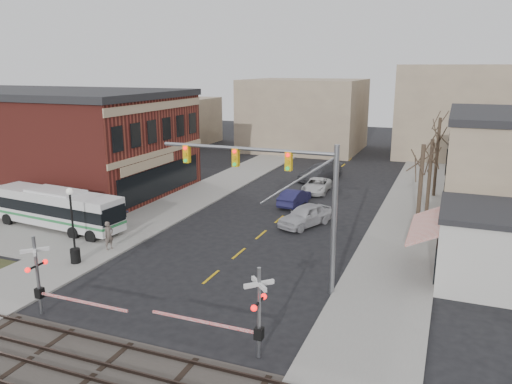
% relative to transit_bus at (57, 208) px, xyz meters
% --- Properties ---
extents(ground, '(160.00, 160.00, 0.00)m').
position_rel_transit_bus_xyz_m(ground, '(14.48, -5.68, -1.62)').
color(ground, black).
rests_on(ground, ground).
extents(sidewalk_west, '(5.00, 60.00, 0.12)m').
position_rel_transit_bus_xyz_m(sidewalk_west, '(4.98, 14.32, -1.56)').
color(sidewalk_west, gray).
rests_on(sidewalk_west, ground).
extents(sidewalk_east, '(5.00, 60.00, 0.12)m').
position_rel_transit_bus_xyz_m(sidewalk_east, '(23.98, 14.32, -1.56)').
color(sidewalk_east, gray).
rests_on(sidewalk_east, ground).
extents(ballast_strip, '(160.00, 5.00, 0.06)m').
position_rel_transit_bus_xyz_m(ballast_strip, '(14.48, -13.68, -1.59)').
color(ballast_strip, '#332D28').
rests_on(ballast_strip, ground).
extents(rail_tracks, '(160.00, 3.91, 0.14)m').
position_rel_transit_bus_xyz_m(rail_tracks, '(14.48, -13.68, -1.50)').
color(rail_tracks, '#2D231E').
rests_on(rail_tracks, ground).
extents(brick_building, '(30.40, 15.40, 9.60)m').
position_rel_transit_bus_xyz_m(brick_building, '(-12.50, 10.32, 3.19)').
color(brick_building, maroon).
rests_on(brick_building, ground).
extents(tree_east_a, '(0.28, 0.28, 6.75)m').
position_rel_transit_bus_xyz_m(tree_east_a, '(24.98, 6.32, 1.87)').
color(tree_east_a, '#382B21').
rests_on(tree_east_a, sidewalk_east).
extents(tree_east_b, '(0.28, 0.28, 6.30)m').
position_rel_transit_bus_xyz_m(tree_east_b, '(25.28, 12.32, 1.65)').
color(tree_east_b, '#382B21').
rests_on(tree_east_b, sidewalk_east).
extents(tree_east_c, '(0.28, 0.28, 7.20)m').
position_rel_transit_bus_xyz_m(tree_east_c, '(25.48, 20.32, 2.10)').
color(tree_east_c, '#382B21').
rests_on(tree_east_c, sidewalk_east).
extents(transit_bus, '(11.24, 3.47, 2.85)m').
position_rel_transit_bus_xyz_m(transit_bus, '(0.00, 0.00, 0.00)').
color(transit_bus, silver).
rests_on(transit_bus, ground).
extents(traffic_signal_mast, '(10.00, 0.30, 8.00)m').
position_rel_transit_bus_xyz_m(traffic_signal_mast, '(18.65, -3.20, 4.12)').
color(traffic_signal_mast, gray).
rests_on(traffic_signal_mast, ground).
extents(rr_crossing_west, '(5.60, 1.36, 4.00)m').
position_rel_transit_bus_xyz_m(rr_crossing_west, '(9.15, -10.64, 0.34)').
color(rr_crossing_west, gray).
rests_on(rr_crossing_west, ground).
extents(rr_crossing_east, '(5.60, 1.36, 4.00)m').
position_rel_transit_bus_xyz_m(rr_crossing_east, '(19.58, -10.24, 0.34)').
color(rr_crossing_east, gray).
rests_on(rr_crossing_east, ground).
extents(street_lamp, '(0.44, 0.44, 4.06)m').
position_rel_transit_bus_xyz_m(street_lamp, '(4.05, -2.96, 1.42)').
color(street_lamp, black).
rests_on(street_lamp, sidewalk_west).
extents(trash_bin, '(0.60, 0.60, 0.89)m').
position_rel_transit_bus_xyz_m(trash_bin, '(5.95, -5.03, -1.06)').
color(trash_bin, black).
rests_on(trash_bin, sidewalk_west).
extents(car_a, '(3.71, 5.20, 1.65)m').
position_rel_transit_bus_xyz_m(car_a, '(16.83, 7.54, -0.80)').
color(car_a, '#B0AFB4').
rests_on(car_a, ground).
extents(car_b, '(1.87, 4.51, 1.45)m').
position_rel_transit_bus_xyz_m(car_b, '(14.33, 12.74, -0.90)').
color(car_b, '#1B1A41').
rests_on(car_b, ground).
extents(car_c, '(2.45, 4.90, 1.33)m').
position_rel_transit_bus_xyz_m(car_c, '(14.94, 17.94, -0.96)').
color(car_c, silver).
rests_on(car_c, ground).
extents(car_d, '(4.41, 6.31, 1.70)m').
position_rel_transit_bus_xyz_m(car_d, '(13.81, 23.34, -0.78)').
color(car_d, '#3C3D41').
rests_on(car_d, ground).
extents(pedestrian_near, '(0.62, 0.78, 1.89)m').
position_rel_transit_bus_xyz_m(pedestrian_near, '(6.40, -2.36, -0.56)').
color(pedestrian_near, '#645750').
rests_on(pedestrian_near, sidewalk_west).
extents(pedestrian_far, '(0.99, 1.09, 1.82)m').
position_rel_transit_bus_xyz_m(pedestrian_far, '(4.15, 2.26, -0.60)').
color(pedestrian_far, '#384362').
rests_on(pedestrian_far, sidewalk_west).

